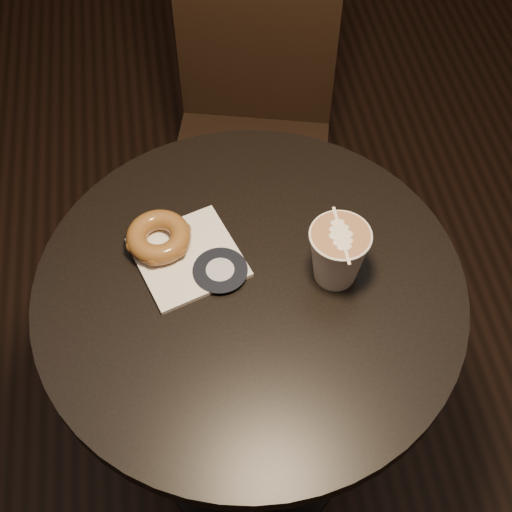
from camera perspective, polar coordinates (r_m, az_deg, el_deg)
name	(u,v)px	position (r m, az deg, el deg)	size (l,w,h in m)	color
cafe_table	(250,344)	(1.32, -0.45, -7.05)	(0.70, 0.70, 0.75)	black
chair	(253,110)	(1.74, -0.24, 11.58)	(0.45, 0.45, 0.94)	black
pastry_bag	(188,257)	(1.18, -5.46, -0.11)	(0.16, 0.16, 0.01)	white
doughnut	(159,237)	(1.18, -7.80, 1.51)	(0.11, 0.11, 0.03)	brown
latte_cup	(338,255)	(1.12, 6.54, 0.08)	(0.10, 0.10, 0.11)	silver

